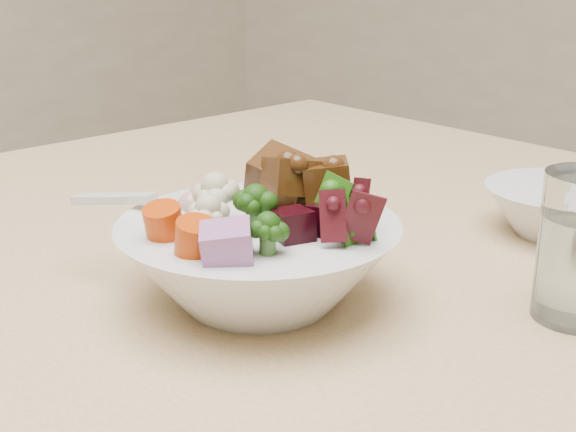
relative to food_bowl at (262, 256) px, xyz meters
The scene contains 3 objects.
food_bowl is the anchor object (origin of this frame).
soup_spoon 0.09m from the food_bowl, 162.34° to the right, with size 0.11×0.04×0.02m.
side_bowl 0.30m from the food_bowl, 65.88° to the left, with size 0.13×0.13×0.04m, color silver, non-canonical shape.
Camera 1 is at (0.27, -0.30, 1.08)m, focal length 50.00 mm.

